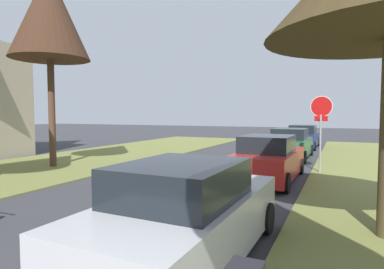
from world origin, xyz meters
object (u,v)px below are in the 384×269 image
(street_tree_left_mid_b, at_px, (49,15))
(parked_sedan_green, at_px, (290,144))
(parked_sedan_red, at_px, (268,160))
(parked_sedan_navy, at_px, (303,137))
(parked_sedan_silver, at_px, (186,215))
(stop_sign_far, at_px, (321,117))

(street_tree_left_mid_b, height_order, parked_sedan_green, street_tree_left_mid_b)
(parked_sedan_red, relative_size, parked_sedan_navy, 1.00)
(parked_sedan_red, distance_m, parked_sedan_navy, 12.02)
(parked_sedan_silver, bearing_deg, street_tree_left_mid_b, 148.84)
(street_tree_left_mid_b, xyz_separation_m, parked_sedan_green, (8.94, 7.35, -5.78))
(stop_sign_far, relative_size, parked_sedan_navy, 0.67)
(parked_sedan_red, distance_m, parked_sedan_green, 6.15)
(parked_sedan_green, bearing_deg, parked_sedan_red, -88.98)
(parked_sedan_silver, distance_m, parked_sedan_red, 6.74)
(parked_sedan_navy, bearing_deg, parked_sedan_silver, -89.47)
(street_tree_left_mid_b, height_order, parked_sedan_silver, street_tree_left_mid_b)
(stop_sign_far, distance_m, parked_sedan_red, 3.02)
(parked_sedan_silver, bearing_deg, parked_sedan_green, 90.95)
(street_tree_left_mid_b, relative_size, parked_sedan_silver, 1.90)
(stop_sign_far, distance_m, parked_sedan_green, 4.58)
(street_tree_left_mid_b, distance_m, parked_sedan_green, 12.94)
(parked_sedan_green, relative_size, parked_sedan_navy, 1.00)
(stop_sign_far, bearing_deg, parked_sedan_silver, -99.34)
(parked_sedan_green, bearing_deg, parked_sedan_silver, -89.05)
(parked_sedan_green, bearing_deg, parked_sedan_navy, 89.60)
(parked_sedan_silver, xyz_separation_m, parked_sedan_navy, (-0.17, 18.76, 0.00))
(stop_sign_far, height_order, parked_sedan_navy, stop_sign_far)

